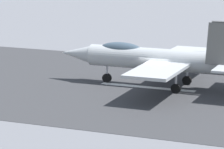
{
  "coord_description": "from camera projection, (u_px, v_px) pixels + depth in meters",
  "views": [
    {
      "loc": [
        -16.4,
        49.16,
        11.93
      ],
      "look_at": [
        1.25,
        6.07,
        2.2
      ],
      "focal_mm": 105.54,
      "sensor_mm": 36.0,
      "label": 1
    }
  ],
  "objects": [
    {
      "name": "fighter_jet",
      "position": [
        162.0,
        59.0,
        52.9
      ],
      "size": [
        16.36,
        14.15,
        5.55
      ],
      "color": "#ABAFB2",
      "rests_on": "ground"
    },
    {
      "name": "marker_cone_mid",
      "position": [
        156.0,
        55.0,
        66.38
      ],
      "size": [
        0.44,
        0.44,
        0.55
      ],
      "primitive_type": "cone",
      "color": "orange",
      "rests_on": "ground"
    },
    {
      "name": "runway_strip",
      "position": [
        155.0,
        88.0,
        53.04
      ],
      "size": [
        240.0,
        26.0,
        0.02
      ],
      "color": "#353538",
      "rests_on": "ground"
    },
    {
      "name": "ground_plane",
      "position": [
        155.0,
        88.0,
        53.05
      ],
      "size": [
        400.0,
        400.0,
        0.0
      ],
      "primitive_type": "plane",
      "color": "slate"
    }
  ]
}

